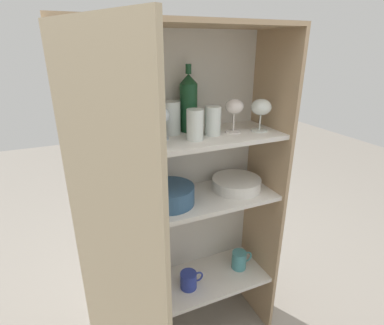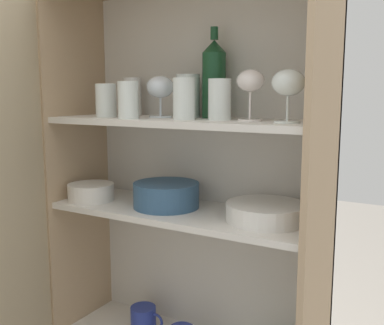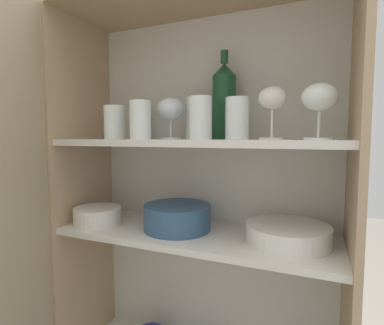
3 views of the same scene
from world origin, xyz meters
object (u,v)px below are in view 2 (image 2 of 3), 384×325
object	(u,v)px
wine_bottle	(214,79)
mixing_bowl_large	(166,194)
serving_bowl_small	(91,191)
plate_stack_white	(266,212)

from	to	relation	value
wine_bottle	mixing_bowl_large	size ratio (longest dim) A/B	1.31
wine_bottle	serving_bowl_small	size ratio (longest dim) A/B	1.78
serving_bowl_small	plate_stack_white	bearing A→B (deg)	5.68
wine_bottle	mixing_bowl_large	bearing A→B (deg)	-145.79
plate_stack_white	serving_bowl_small	world-z (taller)	serving_bowl_small
plate_stack_white	mixing_bowl_large	size ratio (longest dim) A/B	1.09
wine_bottle	mixing_bowl_large	distance (m)	0.40
plate_stack_white	serving_bowl_small	size ratio (longest dim) A/B	1.47
plate_stack_white	serving_bowl_small	xyz separation A→B (m)	(-0.62, -0.06, 0.01)
mixing_bowl_large	wine_bottle	bearing A→B (deg)	34.21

